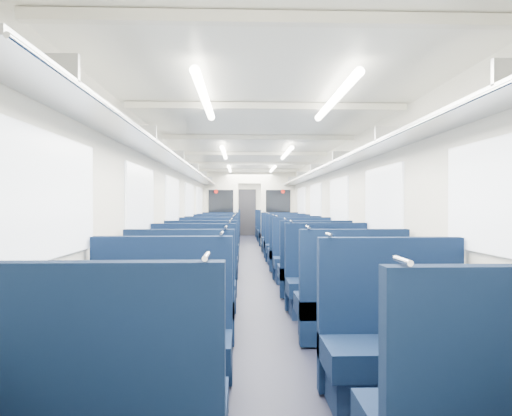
{
  "coord_description": "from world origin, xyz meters",
  "views": [
    {
      "loc": [
        -0.24,
        -10.24,
        1.37
      ],
      "look_at": [
        0.14,
        1.59,
        1.26
      ],
      "focal_mm": 31.01,
      "sensor_mm": 36.0,
      "label": 1
    }
  ],
  "objects_px": {
    "seat_19": "(280,240)",
    "seat_23": "(272,232)",
    "seat_12": "(212,255)",
    "seat_15": "(288,248)",
    "seat_9": "(314,273)",
    "seat_22": "(225,233)",
    "seat_7": "(328,286)",
    "seat_10": "(208,262)",
    "seat_13": "(294,254)",
    "seat_4": "(182,307)",
    "seat_8": "(202,273)",
    "seat_26": "(227,229)",
    "seat_5": "(350,306)",
    "seat_20": "(223,235)",
    "seat_25": "(270,231)",
    "seat_6": "(193,288)",
    "seat_17": "(284,244)",
    "seat_27": "(268,229)",
    "end_door": "(247,212)",
    "seat_11": "(303,261)",
    "seat_21": "(275,235)",
    "seat_16": "(218,244)",
    "seat_24": "(226,231)",
    "seat_18": "(221,240)",
    "bulkhead": "(250,208)",
    "seat_2": "(159,346)",
    "seat_3": "(397,351)",
    "seat_14": "(216,248)"
  },
  "relations": [
    {
      "from": "seat_20",
      "to": "seat_24",
      "type": "bearing_deg",
      "value": 90.0
    },
    {
      "from": "seat_24",
      "to": "seat_10",
      "type": "bearing_deg",
      "value": -90.0
    },
    {
      "from": "seat_12",
      "to": "seat_21",
      "type": "relative_size",
      "value": 1.0
    },
    {
      "from": "seat_7",
      "to": "seat_19",
      "type": "height_order",
      "value": "same"
    },
    {
      "from": "seat_16",
      "to": "seat_22",
      "type": "height_order",
      "value": "same"
    },
    {
      "from": "seat_8",
      "to": "seat_14",
      "type": "height_order",
      "value": "same"
    },
    {
      "from": "seat_24",
      "to": "seat_27",
      "type": "height_order",
      "value": "same"
    },
    {
      "from": "seat_16",
      "to": "seat_5",
      "type": "bearing_deg",
      "value": -76.26
    },
    {
      "from": "seat_5",
      "to": "seat_20",
      "type": "distance_m",
      "value": 10.08
    },
    {
      "from": "seat_9",
      "to": "seat_22",
      "type": "bearing_deg",
      "value": 100.45
    },
    {
      "from": "seat_22",
      "to": "seat_25",
      "type": "distance_m",
      "value": 2.01
    },
    {
      "from": "seat_3",
      "to": "seat_8",
      "type": "xyz_separation_m",
      "value": [
        -1.66,
        3.52,
        0.0
      ]
    },
    {
      "from": "seat_21",
      "to": "seat_8",
      "type": "bearing_deg",
      "value": -102.13
    },
    {
      "from": "seat_21",
      "to": "seat_24",
      "type": "relative_size",
      "value": 1.0
    },
    {
      "from": "seat_22",
      "to": "seat_25",
      "type": "xyz_separation_m",
      "value": [
        1.66,
        1.14,
        0.0
      ]
    },
    {
      "from": "seat_13",
      "to": "seat_22",
      "type": "xyz_separation_m",
      "value": [
        -1.66,
        6.52,
        0.0
      ]
    },
    {
      "from": "seat_13",
      "to": "seat_21",
      "type": "relative_size",
      "value": 1.0
    },
    {
      "from": "seat_12",
      "to": "seat_15",
      "type": "xyz_separation_m",
      "value": [
        1.66,
        1.36,
        0.0
      ]
    },
    {
      "from": "seat_12",
      "to": "seat_16",
      "type": "xyz_separation_m",
      "value": [
        0.0,
        2.37,
        0.0
      ]
    },
    {
      "from": "end_door",
      "to": "seat_5",
      "type": "xyz_separation_m",
      "value": [
        0.83,
        -14.86,
        -0.64
      ]
    },
    {
      "from": "seat_24",
      "to": "seat_26",
      "type": "bearing_deg",
      "value": 90.0
    },
    {
      "from": "seat_11",
      "to": "seat_7",
      "type": "bearing_deg",
      "value": -90.0
    },
    {
      "from": "seat_19",
      "to": "seat_23",
      "type": "bearing_deg",
      "value": 90.0
    },
    {
      "from": "seat_5",
      "to": "bulkhead",
      "type": "bearing_deg",
      "value": 95.14
    },
    {
      "from": "seat_17",
      "to": "seat_27",
      "type": "relative_size",
      "value": 1.0
    },
    {
      "from": "seat_9",
      "to": "seat_24",
      "type": "height_order",
      "value": "same"
    },
    {
      "from": "seat_11",
      "to": "seat_25",
      "type": "relative_size",
      "value": 1.0
    },
    {
      "from": "seat_20",
      "to": "seat_8",
      "type": "bearing_deg",
      "value": -90.0
    },
    {
      "from": "end_door",
      "to": "seat_4",
      "type": "bearing_deg",
      "value": -93.2
    },
    {
      "from": "end_door",
      "to": "seat_11",
      "type": "xyz_separation_m",
      "value": [
        0.83,
        -11.45,
        -0.64
      ]
    },
    {
      "from": "seat_7",
      "to": "seat_10",
      "type": "xyz_separation_m",
      "value": [
        -1.66,
        2.31,
        0.0
      ]
    },
    {
      "from": "seat_6",
      "to": "seat_9",
      "type": "xyz_separation_m",
      "value": [
        1.66,
        1.16,
        0.0
      ]
    },
    {
      "from": "seat_2",
      "to": "seat_23",
      "type": "distance_m",
      "value": 12.58
    },
    {
      "from": "seat_4",
      "to": "seat_27",
      "type": "relative_size",
      "value": 1.0
    },
    {
      "from": "seat_12",
      "to": "seat_23",
      "type": "height_order",
      "value": "same"
    },
    {
      "from": "seat_20",
      "to": "seat_19",
      "type": "bearing_deg",
      "value": -49.51
    },
    {
      "from": "seat_4",
      "to": "seat_8",
      "type": "bearing_deg",
      "value": 90.0
    },
    {
      "from": "seat_22",
      "to": "seat_12",
      "type": "bearing_deg",
      "value": -90.0
    },
    {
      "from": "end_door",
      "to": "seat_7",
      "type": "height_order",
      "value": "end_door"
    },
    {
      "from": "seat_4",
      "to": "seat_19",
      "type": "height_order",
      "value": "same"
    },
    {
      "from": "seat_18",
      "to": "seat_21",
      "type": "relative_size",
      "value": 1.0
    },
    {
      "from": "seat_8",
      "to": "seat_26",
      "type": "bearing_deg",
      "value": 90.0
    },
    {
      "from": "seat_6",
      "to": "seat_9",
      "type": "height_order",
      "value": "same"
    },
    {
      "from": "seat_7",
      "to": "seat_27",
      "type": "xyz_separation_m",
      "value": [
        0.0,
        12.41,
        0.0
      ]
    },
    {
      "from": "seat_7",
      "to": "seat_15",
      "type": "distance_m",
      "value": 4.67
    },
    {
      "from": "seat_7",
      "to": "seat_26",
      "type": "bearing_deg",
      "value": 97.57
    },
    {
      "from": "seat_17",
      "to": "seat_15",
      "type": "bearing_deg",
      "value": -90.0
    },
    {
      "from": "bulkhead",
      "to": "seat_27",
      "type": "xyz_separation_m",
      "value": [
        0.83,
        4.3,
        -0.87
      ]
    },
    {
      "from": "seat_26",
      "to": "seat_6",
      "type": "bearing_deg",
      "value": -90.0
    },
    {
      "from": "seat_7",
      "to": "seat_13",
      "type": "distance_m",
      "value": 3.51
    }
  ]
}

